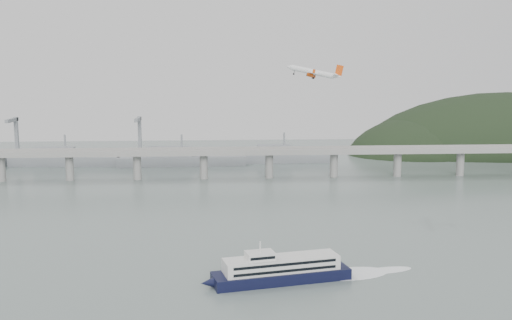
{
  "coord_description": "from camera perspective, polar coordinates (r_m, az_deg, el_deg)",
  "views": [
    {
      "loc": [
        -20.69,
        -249.86,
        82.43
      ],
      "look_at": [
        0.0,
        55.0,
        36.0
      ],
      "focal_mm": 42.0,
      "sensor_mm": 36.0,
      "label": 1
    }
  ],
  "objects": [
    {
      "name": "airliner",
      "position": [
        344.68,
        5.57,
        8.31
      ],
      "size": [
        32.28,
        29.87,
        9.18
      ],
      "rotation": [
        0.05,
        -0.2,
        2.84
      ],
      "color": "white",
      "rests_on": "ground"
    },
    {
      "name": "ferry",
      "position": [
        238.71,
        2.42,
        -10.4
      ],
      "size": [
        88.74,
        29.34,
        16.9
      ],
      "rotation": [
        0.0,
        0.0,
        0.21
      ],
      "color": "black",
      "rests_on": "ground"
    },
    {
      "name": "distant_fleet",
      "position": [
        537.68,
        -18.34,
        0.05
      ],
      "size": [
        453.0,
        60.9,
        40.0
      ],
      "color": "slate",
      "rests_on": "ground"
    },
    {
      "name": "bridge",
      "position": [
        454.92,
        -1.38,
        0.45
      ],
      "size": [
        800.0,
        22.0,
        23.9
      ],
      "color": "gray",
      "rests_on": "ground"
    },
    {
      "name": "ground",
      "position": [
        263.92,
        0.82,
        -9.56
      ],
      "size": [
        900.0,
        900.0,
        0.0
      ],
      "primitive_type": "plane",
      "color": "slate",
      "rests_on": "ground"
    }
  ]
}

